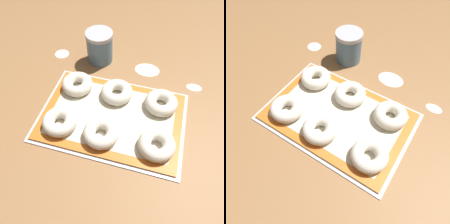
# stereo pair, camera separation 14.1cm
# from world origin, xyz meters

# --- Properties ---
(ground_plane) EXTENTS (2.80, 2.80, 0.00)m
(ground_plane) POSITION_xyz_m (0.00, 0.00, 0.00)
(ground_plane) COLOR olive
(baking_tray) EXTENTS (0.53, 0.36, 0.01)m
(baking_tray) POSITION_xyz_m (-0.01, -0.01, 0.00)
(baking_tray) COLOR silver
(baking_tray) RESTS_ON ground_plane
(baking_mat) EXTENTS (0.51, 0.34, 0.00)m
(baking_mat) POSITION_xyz_m (-0.01, -0.01, 0.01)
(baking_mat) COLOR orange
(baking_mat) RESTS_ON baking_tray
(bagel_front_left) EXTENTS (0.12, 0.12, 0.04)m
(bagel_front_left) POSITION_xyz_m (-0.17, -0.10, 0.03)
(bagel_front_left) COLOR silver
(bagel_front_left) RESTS_ON baking_mat
(bagel_front_center) EXTENTS (0.12, 0.12, 0.04)m
(bagel_front_center) POSITION_xyz_m (-0.02, -0.11, 0.03)
(bagel_front_center) COLOR silver
(bagel_front_center) RESTS_ON baking_mat
(bagel_front_right) EXTENTS (0.12, 0.12, 0.04)m
(bagel_front_right) POSITION_xyz_m (0.16, -0.10, 0.03)
(bagel_front_right) COLOR silver
(bagel_front_right) RESTS_ON baking_mat
(bagel_back_left) EXTENTS (0.12, 0.12, 0.04)m
(bagel_back_left) POSITION_xyz_m (-0.18, 0.08, 0.03)
(bagel_back_left) COLOR silver
(bagel_back_left) RESTS_ON baking_mat
(bagel_back_center) EXTENTS (0.12, 0.12, 0.04)m
(bagel_back_center) POSITION_xyz_m (-0.02, 0.08, 0.03)
(bagel_back_center) COLOR silver
(bagel_back_center) RESTS_ON baking_mat
(bagel_back_right) EXTENTS (0.12, 0.12, 0.04)m
(bagel_back_right) POSITION_xyz_m (0.15, 0.08, 0.03)
(bagel_back_right) COLOR silver
(bagel_back_right) RESTS_ON baking_mat
(flour_canister) EXTENTS (0.12, 0.12, 0.14)m
(flour_canister) POSITION_xyz_m (-0.15, 0.28, 0.07)
(flour_canister) COLOR slate
(flour_canister) RESTS_ON ground_plane
(flour_patch_near) EXTENTS (0.06, 0.04, 0.00)m
(flour_patch_near) POSITION_xyz_m (0.28, 0.22, 0.00)
(flour_patch_near) COLOR white
(flour_patch_near) RESTS_ON ground_plane
(flour_patch_far) EXTENTS (0.07, 0.06, 0.00)m
(flour_patch_far) POSITION_xyz_m (-0.33, 0.27, 0.00)
(flour_patch_far) COLOR white
(flour_patch_far) RESTS_ON ground_plane
(flour_patch_side) EXTENTS (0.11, 0.08, 0.00)m
(flour_patch_side) POSITION_xyz_m (0.07, 0.27, 0.00)
(flour_patch_side) COLOR white
(flour_patch_side) RESTS_ON ground_plane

